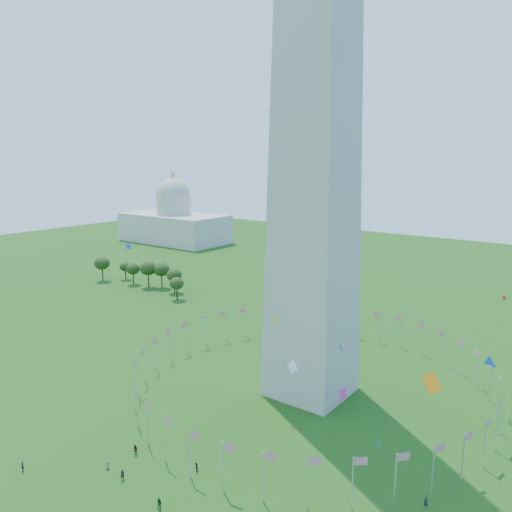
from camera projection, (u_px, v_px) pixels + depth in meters
The scene contains 6 objects.
ground at pixel (146, 509), 77.80m from camera, with size 600.00×600.00×0.00m, color #184710.
washington_monument at pixel (319, 3), 100.59m from camera, with size 16.80×16.80×169.00m, color beige, non-canonical shape.
flag_ring at pixel (311, 373), 116.14m from camera, with size 80.24×80.24×9.00m.
capitol_building at pixel (174, 206), 320.54m from camera, with size 70.00×35.00×46.00m, color beige, non-canonical shape.
kites_aloft at pixel (359, 370), 80.68m from camera, with size 109.15×78.41×30.69m.
tree_line_west at pixel (144, 275), 210.43m from camera, with size 54.53×14.92×11.05m.
Camera 1 is at (55.01, -44.50, 53.97)m, focal length 35.00 mm.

